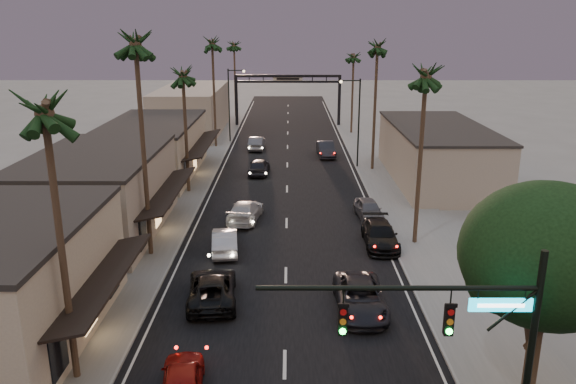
{
  "coord_description": "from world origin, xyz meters",
  "views": [
    {
      "loc": [
        0.18,
        -11.07,
        14.06
      ],
      "look_at": [
        0.11,
        27.69,
        2.5
      ],
      "focal_mm": 35.0,
      "sensor_mm": 36.0,
      "label": 1
    }
  ],
  "objects_px": {
    "corner_tree": "(549,261)",
    "palm_ld": "(212,40)",
    "streetlight_left": "(231,99)",
    "oncoming_silver": "(225,241)",
    "palm_rc": "(354,54)",
    "palm_rb": "(378,43)",
    "oncoming_pickup": "(212,288)",
    "curbside_black": "(380,235)",
    "oncoming_red": "(182,380)",
    "palm_far": "(234,43)",
    "palm_la": "(43,101)",
    "streetlight_right": "(356,116)",
    "palm_ra": "(426,69)",
    "curbside_near": "(360,297)",
    "palm_lc": "(183,70)",
    "palm_lb": "(135,37)",
    "arch": "(288,87)",
    "traffic_signal": "(470,334)"
  },
  "relations": [
    {
      "from": "traffic_signal",
      "to": "arch",
      "type": "bearing_deg",
      "value": 94.93
    },
    {
      "from": "palm_rb",
      "to": "curbside_near",
      "type": "relative_size",
      "value": 2.64
    },
    {
      "from": "palm_la",
      "to": "traffic_signal",
      "type": "bearing_deg",
      "value": -19.29
    },
    {
      "from": "palm_far",
      "to": "curbside_near",
      "type": "height_order",
      "value": "palm_far"
    },
    {
      "from": "palm_lc",
      "to": "curbside_near",
      "type": "bearing_deg",
      "value": -59.65
    },
    {
      "from": "palm_ra",
      "to": "curbside_near",
      "type": "distance_m",
      "value": 14.9
    },
    {
      "from": "palm_la",
      "to": "palm_lb",
      "type": "relative_size",
      "value": 0.87
    },
    {
      "from": "corner_tree",
      "to": "oncoming_silver",
      "type": "bearing_deg",
      "value": 131.61
    },
    {
      "from": "oncoming_pickup",
      "to": "curbside_black",
      "type": "bearing_deg",
      "value": -147.9
    },
    {
      "from": "palm_ld",
      "to": "curbside_near",
      "type": "xyz_separation_m",
      "value": [
        12.42,
        -40.21,
        -11.67
      ]
    },
    {
      "from": "arch",
      "to": "palm_ra",
      "type": "xyz_separation_m",
      "value": [
        8.6,
        -46.0,
        5.91
      ]
    },
    {
      "from": "arch",
      "to": "curbside_near",
      "type": "relative_size",
      "value": 2.83
    },
    {
      "from": "palm_rc",
      "to": "curbside_near",
      "type": "distance_m",
      "value": 50.39
    },
    {
      "from": "palm_ld",
      "to": "palm_rb",
      "type": "bearing_deg",
      "value": -32.6
    },
    {
      "from": "palm_lc",
      "to": "oncoming_red",
      "type": "distance_m",
      "value": 30.12
    },
    {
      "from": "palm_lc",
      "to": "palm_rb",
      "type": "height_order",
      "value": "palm_rb"
    },
    {
      "from": "palm_la",
      "to": "curbside_near",
      "type": "height_order",
      "value": "palm_la"
    },
    {
      "from": "corner_tree",
      "to": "palm_ld",
      "type": "height_order",
      "value": "palm_ld"
    },
    {
      "from": "palm_lb",
      "to": "palm_far",
      "type": "distance_m",
      "value": 56.03
    },
    {
      "from": "arch",
      "to": "palm_lb",
      "type": "height_order",
      "value": "palm_lb"
    },
    {
      "from": "palm_rb",
      "to": "curbside_black",
      "type": "bearing_deg",
      "value": -96.72
    },
    {
      "from": "corner_tree",
      "to": "palm_ld",
      "type": "bearing_deg",
      "value": 110.81
    },
    {
      "from": "palm_la",
      "to": "streetlight_right",
      "type": "bearing_deg",
      "value": 66.68
    },
    {
      "from": "palm_far",
      "to": "oncoming_silver",
      "type": "relative_size",
      "value": 2.94
    },
    {
      "from": "traffic_signal",
      "to": "oncoming_silver",
      "type": "distance_m",
      "value": 21.37
    },
    {
      "from": "palm_rc",
      "to": "oncoming_silver",
      "type": "xyz_separation_m",
      "value": [
        -12.56,
        -41.43,
        -9.73
      ]
    },
    {
      "from": "oncoming_pickup",
      "to": "curbside_black",
      "type": "relative_size",
      "value": 1.03
    },
    {
      "from": "corner_tree",
      "to": "palm_rb",
      "type": "relative_size",
      "value": 0.62
    },
    {
      "from": "palm_la",
      "to": "oncoming_pickup",
      "type": "bearing_deg",
      "value": 55.19
    },
    {
      "from": "traffic_signal",
      "to": "palm_rb",
      "type": "xyz_separation_m",
      "value": [
        2.91,
        40.0,
        7.33
      ]
    },
    {
      "from": "palm_la",
      "to": "palm_lc",
      "type": "height_order",
      "value": "palm_la"
    },
    {
      "from": "curbside_near",
      "to": "palm_rb",
      "type": "bearing_deg",
      "value": 80.61
    },
    {
      "from": "arch",
      "to": "curbside_black",
      "type": "bearing_deg",
      "value": -82.39
    },
    {
      "from": "traffic_signal",
      "to": "curbside_near",
      "type": "bearing_deg",
      "value": 99.84
    },
    {
      "from": "palm_ld",
      "to": "palm_ra",
      "type": "height_order",
      "value": "palm_ld"
    },
    {
      "from": "corner_tree",
      "to": "curbside_near",
      "type": "xyz_separation_m",
      "value": [
        -5.66,
        7.34,
        -5.23
      ]
    },
    {
      "from": "oncoming_red",
      "to": "palm_far",
      "type": "bearing_deg",
      "value": -93.89
    },
    {
      "from": "curbside_black",
      "to": "palm_lb",
      "type": "bearing_deg",
      "value": -173.37
    },
    {
      "from": "palm_ld",
      "to": "oncoming_pickup",
      "type": "height_order",
      "value": "palm_ld"
    },
    {
      "from": "streetlight_left",
      "to": "oncoming_silver",
      "type": "height_order",
      "value": "streetlight_left"
    },
    {
      "from": "streetlight_left",
      "to": "palm_rc",
      "type": "relative_size",
      "value": 0.74
    },
    {
      "from": "oncoming_red",
      "to": "oncoming_silver",
      "type": "distance_m",
      "value": 14.69
    },
    {
      "from": "palm_rc",
      "to": "oncoming_silver",
      "type": "relative_size",
      "value": 2.71
    },
    {
      "from": "palm_rc",
      "to": "palm_rb",
      "type": "bearing_deg",
      "value": -90.0
    },
    {
      "from": "corner_tree",
      "to": "palm_lb",
      "type": "xyz_separation_m",
      "value": [
        -18.08,
        14.55,
        7.41
      ]
    },
    {
      "from": "arch",
      "to": "palm_rc",
      "type": "height_order",
      "value": "palm_rc"
    },
    {
      "from": "palm_lc",
      "to": "palm_far",
      "type": "height_order",
      "value": "palm_far"
    },
    {
      "from": "streetlight_right",
      "to": "curbside_black",
      "type": "distance_m",
      "value": 21.88
    },
    {
      "from": "arch",
      "to": "curbside_black",
      "type": "height_order",
      "value": "arch"
    },
    {
      "from": "streetlight_right",
      "to": "curbside_black",
      "type": "height_order",
      "value": "streetlight_right"
    }
  ]
}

